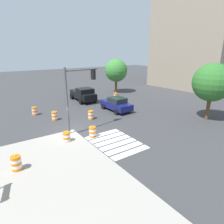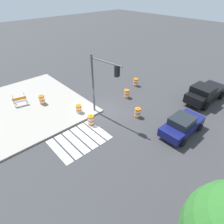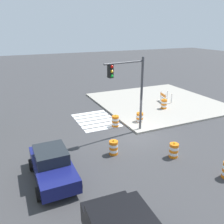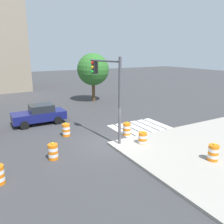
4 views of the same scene
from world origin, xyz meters
The scene contains 11 objects.
ground_plane centered at (0.00, 0.00, 0.00)m, with size 120.00×120.00×0.00m, color #38383A.
sidewalk_corner centered at (6.00, -6.00, 0.07)m, with size 12.00×12.00×0.15m, color #9E998E.
crosswalk_stripes centered at (4.00, 1.80, 0.01)m, with size 4.35×3.20×0.02m.
sports_car centered at (-2.81, 6.78, 0.81)m, with size 4.31×2.15×1.63m.
traffic_barrel_near_corner centered at (2.10, 0.82, 0.45)m, with size 0.56×0.56×1.02m.
traffic_barrel_median_near centered at (-3.69, -0.42, 0.45)m, with size 0.56×0.56×1.02m.
traffic_barrel_median_far centered at (-1.84, 2.80, 0.45)m, with size 0.56×0.56×1.02m.
traffic_barrel_lane_center centered at (1.91, -1.35, 0.45)m, with size 0.56×0.56×1.02m.
traffic_barrel_on_sidewalk centered at (3.81, -5.19, 0.60)m, with size 0.56×0.56×1.02m.
construction_barricade centered at (5.56, -6.51, 0.72)m, with size 1.38×1.04×1.00m.
traffic_light_pole centered at (0.42, 0.52, 3.91)m, with size 0.77×3.27×5.50m.
Camera 3 is at (-13.72, 8.33, 7.59)m, focal length 37.66 mm.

